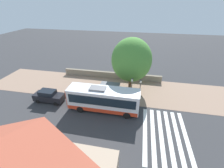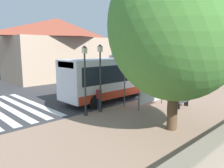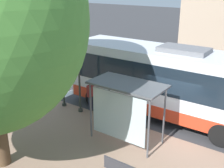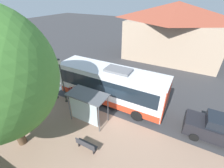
# 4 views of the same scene
# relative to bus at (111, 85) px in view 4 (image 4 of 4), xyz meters

# --- Properties ---
(ground_plane) EXTENTS (120.00, 120.00, 0.00)m
(ground_plane) POSITION_rel_bus_xyz_m (-1.73, -0.89, -1.88)
(ground_plane) COLOR #353538
(ground_plane) RESTS_ON ground
(sidewalk_plaza) EXTENTS (9.00, 44.00, 0.02)m
(sidewalk_plaza) POSITION_rel_bus_xyz_m (-6.23, -0.89, -1.87)
(sidewalk_plaza) COLOR #937560
(sidewalk_plaza) RESTS_ON ground
(crosswalk_stripes) EXTENTS (9.00, 5.25, 0.01)m
(crosswalk_stripes) POSITION_rel_bus_xyz_m (3.27, 8.41, -1.88)
(crosswalk_stripes) COLOR silver
(crosswalk_stripes) RESTS_ON ground
(background_building) EXTENTS (7.99, 13.86, 8.21)m
(background_building) POSITION_rel_bus_xyz_m (14.31, -2.79, 2.33)
(background_building) COLOR tan
(background_building) RESTS_ON ground
(bus) EXTENTS (2.77, 10.10, 3.64)m
(bus) POSITION_rel_bus_xyz_m (0.00, 0.00, 0.00)
(bus) COLOR silver
(bus) RESTS_ON ground
(bus_shelter) EXTENTS (1.64, 3.08, 2.59)m
(bus_shelter) POSITION_rel_bus_xyz_m (-3.23, 0.33, 0.25)
(bus_shelter) COLOR #515459
(bus_shelter) RESTS_ON ground
(pedestrian) EXTENTS (0.34, 0.22, 1.61)m
(pedestrian) POSITION_rel_bus_xyz_m (-1.63, 3.49, -0.94)
(pedestrian) COLOR #2D3347
(pedestrian) RESTS_ON ground
(bench) EXTENTS (0.40, 1.52, 0.88)m
(bench) POSITION_rel_bus_xyz_m (-5.46, -1.12, -1.41)
(bench) COLOR #333338
(bench) RESTS_ON ground
(street_lamp_near) EXTENTS (0.28, 0.28, 4.50)m
(street_lamp_near) POSITION_rel_bus_xyz_m (-2.12, 3.78, 0.78)
(street_lamp_near) COLOR #2D332D
(street_lamp_near) RESTS_ON ground
(street_lamp_far) EXTENTS (0.28, 0.28, 4.41)m
(street_lamp_far) POSITION_rel_bus_xyz_m (-2.09, 4.99, 0.73)
(street_lamp_far) COLOR #2D332D
(street_lamp_far) RESTS_ON ground
(parked_car_behind_bus) EXTENTS (1.92, 4.68, 1.95)m
(parked_car_behind_bus) POSITION_rel_bus_xyz_m (-0.37, -8.96, -0.93)
(parked_car_behind_bus) COLOR black
(parked_car_behind_bus) RESTS_ON ground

